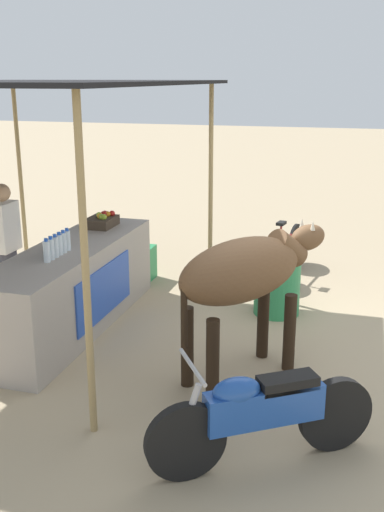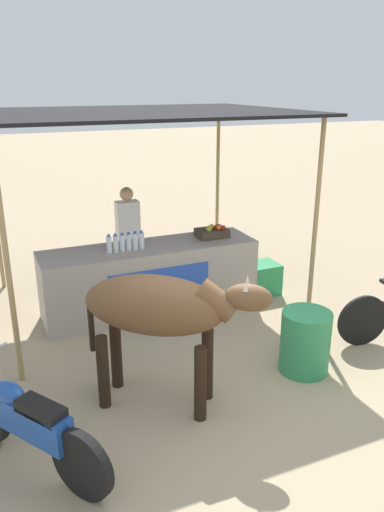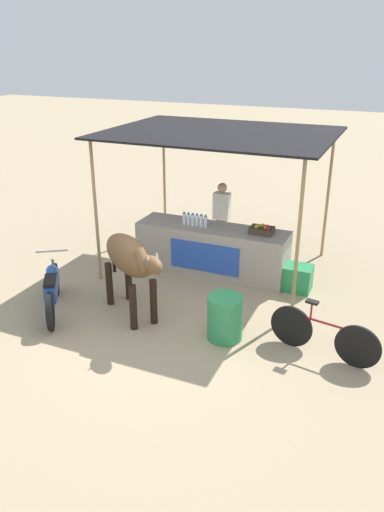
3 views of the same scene
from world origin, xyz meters
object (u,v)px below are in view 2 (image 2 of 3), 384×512
fruit_crate (212,232)px  vendor_behind_counter (128,240)px  water_barrel (305,342)px  stall_counter (151,279)px  cooler_box (258,279)px  motorcycle_parked (27,423)px  cow (161,310)px

fruit_crate → vendor_behind_counter: 1.29m
vendor_behind_counter → water_barrel: vendor_behind_counter is taller
stall_counter → cooler_box: 1.73m
cooler_box → motorcycle_parked: motorcycle_parked is taller
cow → motorcycle_parked: cow is taller
motorcycle_parked → water_barrel: bearing=6.2°
cooler_box → water_barrel: (-0.64, -2.09, 0.12)m
fruit_crate → vendor_behind_counter: size_ratio=0.27×
motorcycle_parked → cow: bearing=16.3°
stall_counter → cow: (-0.60, -2.13, 0.55)m
motorcycle_parked → stall_counter: bearing=52.3°
fruit_crate → cow: cow is taller
stall_counter → water_barrel: size_ratio=4.19×
stall_counter → fruit_crate: size_ratio=6.82×
vendor_behind_counter → water_barrel: 3.20m
vendor_behind_counter → cow: vendor_behind_counter is taller
vendor_behind_counter → cooler_box: (1.79, -0.85, -0.61)m
water_barrel → motorcycle_parked: motorcycle_parked is taller
water_barrel → fruit_crate: bearing=92.2°
stall_counter → water_barrel: bearing=-64.0°
vendor_behind_counter → cow: bearing=-100.3°
stall_counter → cooler_box: stall_counter is taller
stall_counter → water_barrel: (1.07, -2.19, -0.12)m
stall_counter → vendor_behind_counter: size_ratio=1.82×
water_barrel → vendor_behind_counter: bearing=111.4°
fruit_crate → motorcycle_parked: (-2.92, -2.56, -0.61)m
water_barrel → cow: (-1.67, 0.06, 0.67)m
fruit_crate → vendor_behind_counter: (-1.06, 0.71, -0.19)m
cooler_box → cow: bearing=-138.7°
fruit_crate → cooler_box: bearing=-11.3°
water_barrel → motorcycle_parked: (-3.01, -0.33, 0.07)m
fruit_crate → motorcycle_parked: size_ratio=0.29×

